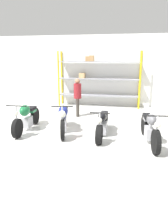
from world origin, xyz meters
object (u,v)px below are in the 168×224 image
Objects in this scene: motorcycle_blue at (63,118)px; motorcycle_grey at (150,128)px; motorcycle_black at (102,124)px; person_browsing at (78,94)px; motorcycle_green at (27,117)px; shelving_rack at (97,77)px.

motorcycle_blue is 0.95× the size of motorcycle_grey.
motorcycle_grey reaches higher than motorcycle_black.
motorcycle_green is at bearing 43.68° from person_browsing.
motorcycle_green is 1.07× the size of motorcycle_black.
motorcycle_grey is at bearing 67.00° from motorcycle_blue.
motorcycle_green is at bearing -90.15° from motorcycle_black.
motorcycle_green is 1.32m from motorcycle_blue.
motorcycle_green is at bearing -112.53° from shelving_rack.
motorcycle_black is 1.24× the size of person_browsing.
motorcycle_green reaches higher than motorcycle_grey.
motorcycle_blue is at bearing -106.16° from motorcycle_grey.
motorcycle_grey is at bearing -64.38° from shelving_rack.
person_browsing is at bearing 146.27° from motorcycle_green.
motorcycle_green is 2.59m from person_browsing.
shelving_rack is 2.03× the size of motorcycle_blue.
person_browsing is (-0.02, 2.13, 0.46)m from motorcycle_blue.
shelving_rack is 5.36m from motorcycle_grey.
motorcycle_green is 4.10m from motorcycle_grey.
motorcycle_blue is 1.33m from motorcycle_black.
motorcycle_blue reaches higher than motorcycle_black.
motorcycle_blue is (-0.50, -4.32, -1.00)m from shelving_rack.
shelving_rack is 1.92× the size of motorcycle_grey.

